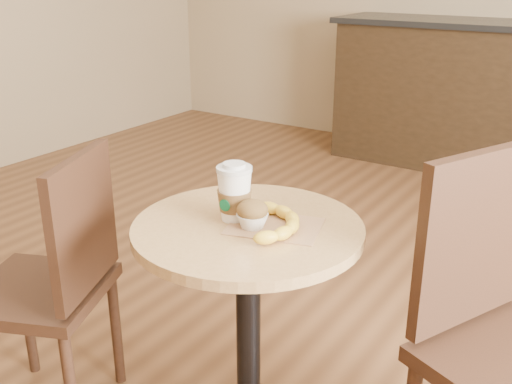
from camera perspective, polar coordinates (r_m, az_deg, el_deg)
cafe_table at (r=1.72m, az=-0.74°, el=-10.63°), size 0.63×0.63×0.75m
chair_left at (r=1.96m, az=-18.60°, el=-7.92°), size 0.52×0.52×0.90m
chair_right at (r=1.64m, az=22.91°, el=-12.54°), size 0.58×0.58×0.99m
service_counter at (r=4.53m, az=21.87°, el=8.25°), size 2.30×0.65×1.04m
kraft_bag at (r=1.59m, az=1.79°, el=-3.27°), size 0.28×0.24×0.00m
coffee_cup at (r=1.61m, az=-2.06°, el=-0.24°), size 0.10×0.10×0.16m
muffin at (r=1.57m, az=-0.35°, el=-2.12°), size 0.09×0.09×0.08m
banana at (r=1.57m, az=1.46°, el=-2.95°), size 0.26×0.29×0.03m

